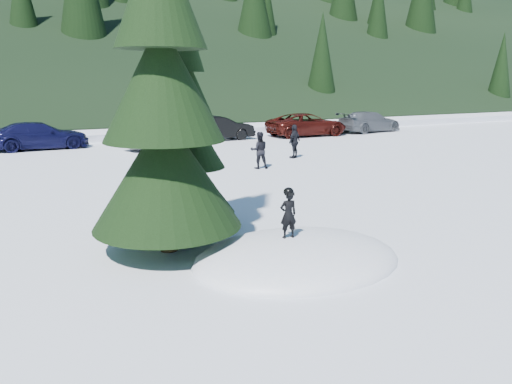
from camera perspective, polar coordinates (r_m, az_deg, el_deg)
name	(u,v)px	position (r m, az deg, el deg)	size (l,w,h in m)	color
ground	(297,260)	(10.50, 4.70, -7.81)	(200.00, 200.00, 0.00)	white
snow_mound	(297,260)	(10.50, 4.70, -7.81)	(4.48, 3.52, 0.96)	white
spruce_tall	(163,97)	(10.61, -10.59, 10.59)	(3.20, 3.20, 8.60)	#312010
spruce_short	(189,145)	(12.35, -7.66, 5.32)	(2.20, 2.20, 5.37)	#312010
child_skier	(288,214)	(10.25, 3.71, -2.58)	(0.36, 0.24, 0.99)	black
adult_0	(259,150)	(20.86, 0.36, 4.79)	(0.75, 0.58, 1.54)	black
adult_1	(294,141)	(23.70, 4.42, 5.79)	(0.93, 0.39, 1.59)	black
car_3	(39,136)	(29.08, -23.52, 5.93)	(2.02, 4.98, 1.45)	#0E0E33
car_4	(156,137)	(27.34, -11.33, 6.17)	(1.49, 3.70, 1.26)	gray
car_5	(217,128)	(30.65, -4.47, 7.31)	(1.59, 4.55, 1.50)	black
car_6	(307,125)	(33.13, 5.84, 7.68)	(2.47, 5.35, 1.49)	#3A0E0A
car_7	(369,122)	(36.27, 12.83, 7.84)	(2.02, 4.97, 1.44)	#565B5F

